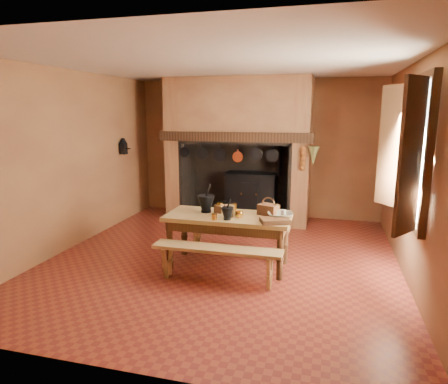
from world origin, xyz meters
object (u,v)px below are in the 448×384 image
bench_front (217,256)px  iron_range (252,195)px  coffee_grinder (219,208)px  mixing_bowl (280,216)px  wicker_basket (268,209)px  work_table (228,223)px

bench_front → iron_range: bearing=93.2°
coffee_grinder → mixing_bowl: 0.88m
iron_range → mixing_bowl: bearing=-71.4°
bench_front → mixing_bowl: 1.02m
coffee_grinder → mixing_bowl: (0.87, -0.10, -0.03)m
wicker_basket → mixing_bowl: bearing=-20.8°
bench_front → work_table: bearing=90.0°
bench_front → coffee_grinder: size_ratio=9.11×
work_table → wicker_basket: (0.53, 0.16, 0.20)m
iron_range → bench_front: bearing=-86.8°
work_table → bench_front: bearing=-90.0°
iron_range → wicker_basket: 2.65m
coffee_grinder → bench_front: bearing=-64.5°
mixing_bowl → iron_range: bearing=108.6°
iron_range → mixing_bowl: 2.85m
bench_front → coffee_grinder: 0.83m
coffee_grinder → wicker_basket: 0.69m
work_table → coffee_grinder: 0.26m
work_table → wicker_basket: 0.59m
iron_range → wicker_basket: (0.72, -2.53, 0.34)m
iron_range → bench_front: size_ratio=0.96×
wicker_basket → iron_range: bearing=126.2°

